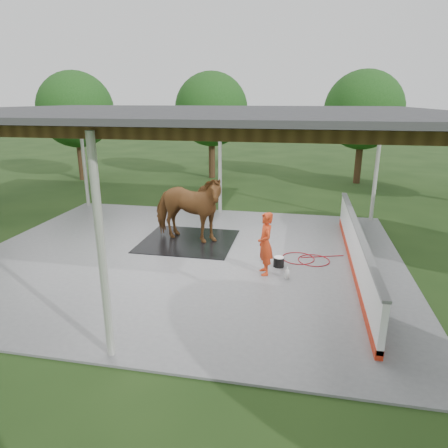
% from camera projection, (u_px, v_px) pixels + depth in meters
% --- Properties ---
extents(ground, '(100.00, 100.00, 0.00)m').
position_uv_depth(ground, '(187.00, 257.00, 11.45)').
color(ground, '#1E3814').
extents(concrete_slab, '(12.00, 10.00, 0.05)m').
position_uv_depth(concrete_slab, '(187.00, 256.00, 11.44)').
color(concrete_slab, slate).
rests_on(concrete_slab, ground).
extents(pavilion_structure, '(12.60, 10.60, 4.05)m').
position_uv_depth(pavilion_structure, '(183.00, 114.00, 10.26)').
color(pavilion_structure, beige).
rests_on(pavilion_structure, ground).
extents(dasher_board, '(0.16, 8.00, 1.15)m').
position_uv_depth(dasher_board, '(356.00, 249.00, 10.42)').
color(dasher_board, '#B1230E').
rests_on(dasher_board, concrete_slab).
extents(tree_belt, '(28.00, 28.00, 5.80)m').
position_uv_depth(tree_belt, '(202.00, 120.00, 11.10)').
color(tree_belt, '#382314').
rests_on(tree_belt, ground).
extents(rubber_mat, '(2.85, 2.68, 0.02)m').
position_uv_depth(rubber_mat, '(188.00, 241.00, 12.59)').
color(rubber_mat, black).
rests_on(rubber_mat, concrete_slab).
extents(horse, '(2.68, 1.60, 2.12)m').
position_uv_depth(horse, '(187.00, 208.00, 12.27)').
color(horse, brown).
rests_on(horse, rubber_mat).
extents(handler, '(0.56, 0.69, 1.62)m').
position_uv_depth(handler, '(265.00, 244.00, 10.04)').
color(handler, red).
rests_on(handler, concrete_slab).
extents(wash_bucket, '(0.29, 0.29, 0.27)m').
position_uv_depth(wash_bucket, '(279.00, 262.00, 10.66)').
color(wash_bucket, black).
rests_on(wash_bucket, concrete_slab).
extents(soap_bottle_a, '(0.13, 0.13, 0.31)m').
position_uv_depth(soap_bottle_a, '(287.00, 273.00, 9.93)').
color(soap_bottle_a, silver).
rests_on(soap_bottle_a, concrete_slab).
extents(soap_bottle_b, '(0.12, 0.12, 0.19)m').
position_uv_depth(soap_bottle_b, '(262.00, 257.00, 11.10)').
color(soap_bottle_b, '#338CD8').
rests_on(soap_bottle_b, concrete_slab).
extents(hose_coil, '(1.73, 0.98, 0.02)m').
position_uv_depth(hose_coil, '(306.00, 259.00, 11.15)').
color(hose_coil, '#9F0B14').
rests_on(hose_coil, concrete_slab).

